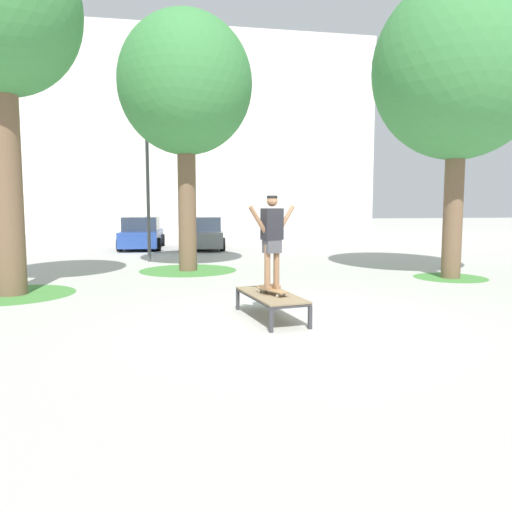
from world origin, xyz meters
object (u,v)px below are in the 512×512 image
at_px(car_blue, 142,234).
at_px(skate_box, 271,296).
at_px(skateboard, 272,290).
at_px(light_post, 147,155).
at_px(tree_near_right, 459,70).
at_px(tree_mid_back, 185,86).
at_px(car_grey, 203,234).
at_px(skater, 272,235).

bearing_deg(car_blue, skate_box, -78.90).
relative_size(skateboard, light_post, 0.14).
bearing_deg(skateboard, skate_box, 98.87).
height_order(skate_box, tree_near_right, tree_near_right).
xyz_separation_m(skate_box, tree_mid_back, (-1.18, 6.95, 5.26)).
relative_size(car_blue, light_post, 0.74).
bearing_deg(light_post, car_grey, 64.49).
height_order(skater, tree_near_right, tree_near_right).
xyz_separation_m(skateboard, tree_near_right, (6.10, 4.05, 5.20)).
relative_size(tree_mid_back, car_blue, 1.83).
xyz_separation_m(car_blue, car_grey, (2.86, -0.57, 0.00)).
height_order(skater, car_blue, skater).
bearing_deg(tree_near_right, skate_box, -146.74).
height_order(tree_near_right, tree_mid_back, tree_near_right).
distance_m(skateboard, car_blue, 15.44).
xyz_separation_m(tree_near_right, car_grey, (-6.21, 10.54, -5.04)).
xyz_separation_m(skate_box, skater, (0.01, -0.04, 1.12)).
bearing_deg(skate_box, skater, -81.67).
xyz_separation_m(tree_mid_back, car_grey, (1.08, 7.59, -4.99)).
height_order(tree_mid_back, light_post, tree_mid_back).
xyz_separation_m(skate_box, tree_near_right, (6.10, 4.00, 5.32)).
distance_m(tree_mid_back, light_post, 3.49).
bearing_deg(skate_box, tree_mid_back, 99.67).
height_order(car_blue, car_grey, same).
xyz_separation_m(skateboard, light_post, (-2.46, 9.66, 3.29)).
bearing_deg(light_post, car_blue, 95.26).
xyz_separation_m(tree_near_right, light_post, (-8.56, 5.61, -1.91)).
bearing_deg(skateboard, car_grey, 90.45).
height_order(skateboard, car_blue, car_blue).
bearing_deg(car_blue, skateboard, -78.91).
distance_m(car_blue, car_grey, 2.91).
bearing_deg(skateboard, tree_near_right, 33.58).
distance_m(tree_near_right, car_grey, 13.23).
relative_size(tree_mid_back, car_grey, 1.83).
distance_m(skateboard, tree_near_right, 8.97).
bearing_deg(skateboard, tree_mid_back, 99.67).
bearing_deg(skateboard, car_blue, 101.09).
relative_size(tree_mid_back, light_post, 1.35).
xyz_separation_m(skateboard, tree_mid_back, (-1.19, 6.99, 5.14)).
bearing_deg(light_post, skateboard, -75.68).
bearing_deg(tree_near_right, light_post, 146.76).
relative_size(skateboard, car_blue, 0.19).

